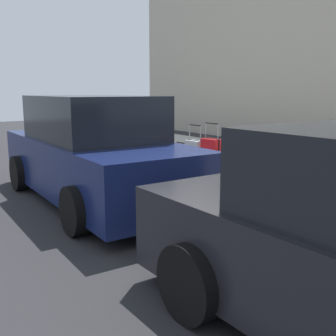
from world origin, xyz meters
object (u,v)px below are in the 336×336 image
object	(u,v)px
suitcase_maroon_6	(229,169)
suitcase_black_3	(306,178)
suitcase_navy_9	(182,157)
bollard_post	(119,140)
suitcase_red_7	(211,158)
parked_car_navy_1	(94,153)
suitcase_teal_4	(277,174)
suitcase_silver_8	(195,157)
suitcase_navy_2	(336,189)
suitcase_olive_5	(251,167)
suitcase_teal_11	(152,149)
fire_hydrant	(135,142)
suitcase_black_10	(165,150)

from	to	relation	value
suitcase_maroon_6	suitcase_black_3	bearing A→B (deg)	-178.92
suitcase_navy_9	bollard_post	bearing A→B (deg)	4.74
suitcase_red_7	parked_car_navy_1	world-z (taller)	parked_car_navy_1
suitcase_maroon_6	suitcase_red_7	size ratio (longest dim) A/B	0.77
suitcase_teal_4	suitcase_navy_9	size ratio (longest dim) A/B	1.55
suitcase_teal_4	suitcase_silver_8	distance (m)	2.09
suitcase_navy_2	suitcase_olive_5	xyz separation A→B (m)	(1.65, -0.02, 0.05)
suitcase_maroon_6	suitcase_silver_8	size ratio (longest dim) A/B	0.83
suitcase_black_3	bollard_post	size ratio (longest dim) A/B	1.16
suitcase_teal_11	suitcase_silver_8	bearing A→B (deg)	-178.26
suitcase_olive_5	suitcase_teal_11	bearing A→B (deg)	1.18
suitcase_silver_8	bollard_post	size ratio (longest dim) A/B	1.24
suitcase_navy_2	fire_hydrant	xyz separation A→B (m)	(5.67, -0.03, 0.07)
suitcase_red_7	suitcase_teal_11	bearing A→B (deg)	0.97
suitcase_navy_2	suitcase_maroon_6	world-z (taller)	suitcase_navy_2
suitcase_maroon_6	bollard_post	xyz separation A→B (m)	(4.05, 0.10, 0.14)
suitcase_olive_5	fire_hydrant	xyz separation A→B (m)	(4.02, -0.02, 0.01)
suitcase_black_3	suitcase_maroon_6	size ratio (longest dim) A/B	1.13
suitcase_navy_2	fire_hydrant	bearing A→B (deg)	-0.32
suitcase_maroon_6	suitcase_navy_9	xyz separation A→B (m)	(1.57, -0.11, -0.00)
fire_hydrant	suitcase_teal_11	bearing A→B (deg)	175.09
suitcase_olive_5	suitcase_navy_9	bearing A→B (deg)	-1.97
fire_hydrant	suitcase_navy_9	bearing A→B (deg)	-178.37
suitcase_maroon_6	suitcase_navy_9	world-z (taller)	suitcase_maroon_6
suitcase_olive_5	parked_car_navy_1	xyz separation A→B (m)	(1.25, 2.35, 0.29)
suitcase_navy_9	suitcase_teal_11	size ratio (longest dim) A/B	0.62
suitcase_black_3	suitcase_silver_8	world-z (taller)	suitcase_silver_8
suitcase_navy_9	fire_hydrant	size ratio (longest dim) A/B	0.79
suitcase_red_7	suitcase_silver_8	distance (m)	0.53
suitcase_red_7	parked_car_navy_1	bearing A→B (deg)	84.28
suitcase_maroon_6	bollard_post	world-z (taller)	suitcase_maroon_6
suitcase_navy_2	suitcase_red_7	distance (m)	2.67
suitcase_maroon_6	suitcase_black_10	xyz separation A→B (m)	(2.10, -0.00, 0.10)
suitcase_black_10	fire_hydrant	distance (m)	1.43
fire_hydrant	suitcase_navy_2	bearing A→B (deg)	179.68
suitcase_maroon_6	suitcase_silver_8	xyz separation A→B (m)	(1.04, -0.02, 0.08)
suitcase_navy_2	suitcase_black_10	xyz separation A→B (m)	(4.24, 0.02, 0.05)
suitcase_olive_5	bollard_post	size ratio (longest dim) A/B	0.99
suitcase_black_3	suitcase_navy_9	distance (m)	3.20
suitcase_navy_9	suitcase_black_3	bearing A→B (deg)	178.61
suitcase_olive_5	parked_car_navy_1	world-z (taller)	parked_car_navy_1
suitcase_black_10	fire_hydrant	xyz separation A→B (m)	(1.42, -0.05, 0.02)
suitcase_teal_4	suitcase_silver_8	bearing A→B (deg)	1.62
suitcase_red_7	fire_hydrant	distance (m)	3.00
suitcase_black_3	suitcase_maroon_6	distance (m)	1.63
suitcase_silver_8	suitcase_black_10	size ratio (longest dim) A/B	1.08
parked_car_navy_1	suitcase_black_10	bearing A→B (deg)	-59.94
suitcase_teal_11	suitcase_red_7	bearing A→B (deg)	-179.03
suitcase_black_10	suitcase_navy_2	bearing A→B (deg)	-179.74
suitcase_olive_5	bollard_post	distance (m)	4.55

